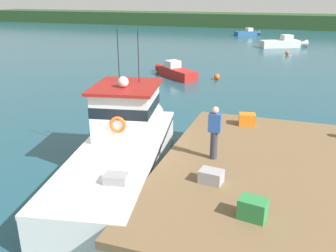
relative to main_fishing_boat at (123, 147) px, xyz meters
name	(u,v)px	position (x,y,z in m)	size (l,w,h in m)	color
ground_plane	(117,178)	(-0.10, -0.39, -1.01)	(200.00, 200.00, 0.00)	#1E4C5B
dock	(266,171)	(4.70, -0.39, 0.07)	(6.00, 9.00, 1.20)	#4C3D2D
main_fishing_boat	(123,147)	(0.00, 0.00, 0.00)	(3.98, 9.97, 4.80)	white
crate_single_by_cleat	(247,119)	(3.71, 3.05, 0.41)	(0.60, 0.44, 0.44)	orange
crate_stack_near_edge	(211,176)	(3.40, -1.75, 0.36)	(0.60, 0.44, 0.34)	#9E9EA3
crate_single_far	(253,209)	(4.61, -3.05, 0.43)	(0.60, 0.44, 0.47)	#2D8442
deckhand_by_the_boat	(214,132)	(3.14, -0.28, 1.05)	(0.36, 0.22, 1.63)	#383842
moored_boat_near_channel	(247,33)	(-1.68, 46.32, -0.63)	(3.69, 3.55, 1.09)	#285184
moored_boat_far_right	(175,71)	(-3.12, 15.44, -0.60)	(4.14, 3.65, 1.17)	red
moored_boat_far_left	(283,43)	(3.92, 34.64, -0.52)	(5.47, 3.63, 1.43)	silver
mooring_buoy_channel_marker	(287,53)	(4.56, 29.03, -0.79)	(0.43, 0.43, 0.43)	#EA5B19
mooring_buoy_inshore	(217,77)	(0.04, 15.53, -0.79)	(0.43, 0.43, 0.43)	#EA5B19
far_shoreline	(267,21)	(-0.10, 61.61, 0.19)	(120.00, 8.00, 2.40)	#284723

